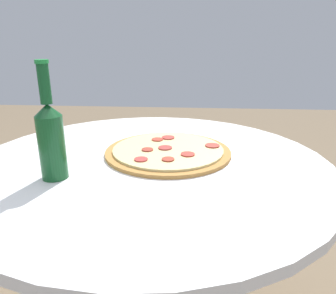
# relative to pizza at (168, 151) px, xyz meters

# --- Properties ---
(table) EXTENTS (0.98, 0.98, 0.72)m
(table) POSITION_rel_pizza_xyz_m (-0.06, 0.05, -0.17)
(table) COLOR white
(table) RESTS_ON ground_plane
(pizza) EXTENTS (0.36, 0.36, 0.02)m
(pizza) POSITION_rel_pizza_xyz_m (0.00, 0.00, 0.00)
(pizza) COLOR #B77F3D
(pizza) RESTS_ON table
(beer_bottle) EXTENTS (0.06, 0.06, 0.28)m
(beer_bottle) POSITION_rel_pizza_xyz_m (-0.19, 0.26, 0.09)
(beer_bottle) COLOR #144C23
(beer_bottle) RESTS_ON table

